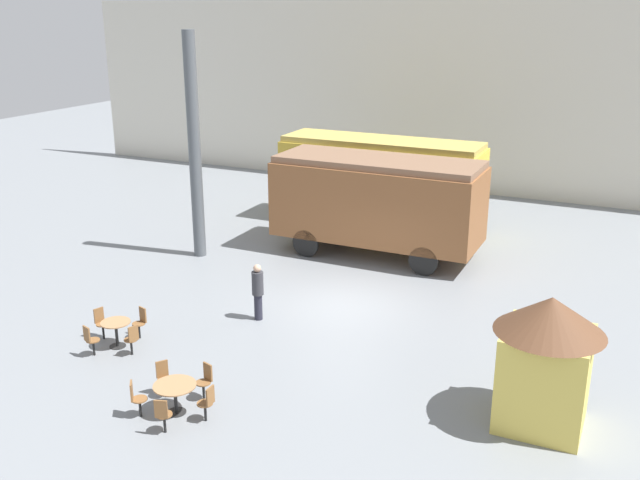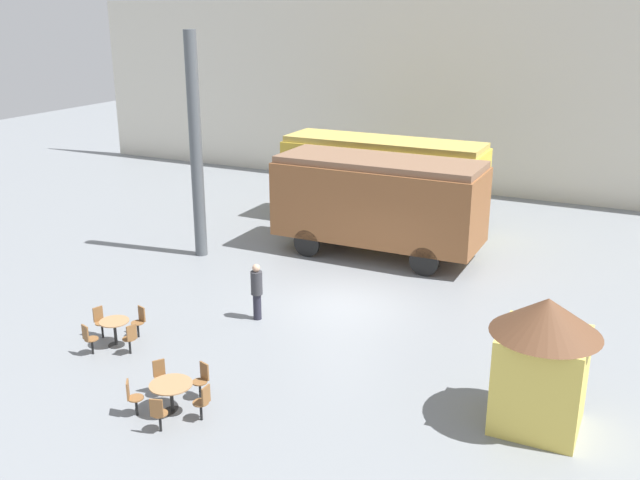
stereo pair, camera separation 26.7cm
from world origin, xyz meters
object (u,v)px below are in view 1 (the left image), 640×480
cafe_chair_0 (205,379)px  visitor_person (258,290)px  ticket_kiosk (547,355)px  passenger_coach_wooden (378,199)px  cafe_table_mid (116,328)px  cafe_table_near (175,390)px  passenger_coach_vintage (381,175)px

cafe_chair_0 → visitor_person: (-1.11, 4.37, 0.42)m
ticket_kiosk → passenger_coach_wooden: bearing=129.0°
passenger_coach_wooden → cafe_chair_0: 11.36m
cafe_table_mid → cafe_chair_0: (3.67, -1.21, -0.05)m
cafe_table_near → cafe_chair_0: size_ratio=1.12×
passenger_coach_wooden → cafe_table_mid: 10.78m
cafe_chair_0 → visitor_person: 4.52m
cafe_table_near → visitor_person: bearing=99.3°
ticket_kiosk → cafe_table_mid: bearing=-174.5°
cafe_table_near → ticket_kiosk: ticket_kiosk is taller
visitor_person → cafe_chair_0: bearing=-75.8°
cafe_table_mid → passenger_coach_vintage: bearing=79.9°
cafe_table_near → cafe_chair_0: bearing=72.5°
passenger_coach_wooden → visitor_person: size_ratio=4.35×
passenger_coach_wooden → visitor_person: 7.06m
passenger_coach_wooden → passenger_coach_vintage: bearing=108.8°
cafe_table_mid → visitor_person: (2.56, 3.16, 0.38)m
cafe_chair_0 → ticket_kiosk: (7.23, 2.26, 1.16)m
cafe_table_near → ticket_kiosk: 8.17m
cafe_chair_0 → ticket_kiosk: size_ratio=0.29×
visitor_person → cafe_table_near: bearing=-80.7°
cafe_chair_0 → visitor_person: size_ratio=0.51×
passenger_coach_vintage → cafe_table_near: size_ratio=8.51×
passenger_coach_wooden → cafe_chair_0: bearing=-89.7°
cafe_table_near → cafe_table_mid: 3.97m
passenger_coach_vintage → ticket_kiosk: bearing=-55.8°
cafe_table_mid → passenger_coach_wooden: bearing=70.2°
cafe_table_near → cafe_chair_0: (0.26, 0.82, -0.07)m
cafe_table_mid → ticket_kiosk: bearing=5.5°
passenger_coach_wooden → cafe_chair_0: size_ratio=8.54×
passenger_coach_wooden → cafe_table_near: passenger_coach_wooden is taller
passenger_coach_wooden → cafe_table_near: bearing=-90.9°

